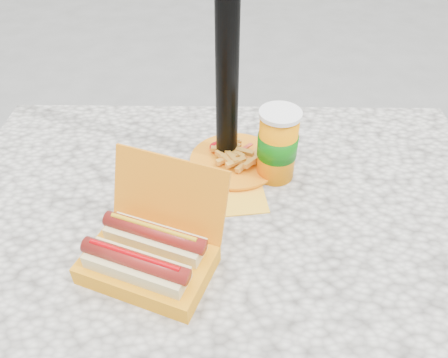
{
  "coord_description": "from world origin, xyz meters",
  "views": [
    {
      "loc": [
        0.01,
        -0.68,
        1.4
      ],
      "look_at": [
        -0.0,
        0.02,
        0.8
      ],
      "focal_mm": 35.0,
      "sensor_mm": 36.0,
      "label": 1
    }
  ],
  "objects_px": {
    "umbrella_pole": "(227,13)",
    "hotdog_box": "(149,254)",
    "fries_plate": "(234,161)",
    "soda_cup": "(277,145)"
  },
  "relations": [
    {
      "from": "hotdog_box",
      "to": "fries_plate",
      "type": "xyz_separation_m",
      "value": [
        0.15,
        0.31,
        -0.03
      ]
    },
    {
      "from": "hotdog_box",
      "to": "umbrella_pole",
      "type": "bearing_deg",
      "value": 88.23
    },
    {
      "from": "umbrella_pole",
      "to": "fries_plate",
      "type": "relative_size",
      "value": 7.42
    },
    {
      "from": "hotdog_box",
      "to": "soda_cup",
      "type": "relative_size",
      "value": 1.65
    },
    {
      "from": "umbrella_pole",
      "to": "hotdog_box",
      "type": "bearing_deg",
      "value": -112.23
    },
    {
      "from": "umbrella_pole",
      "to": "hotdog_box",
      "type": "height_order",
      "value": "umbrella_pole"
    },
    {
      "from": "umbrella_pole",
      "to": "hotdog_box",
      "type": "xyz_separation_m",
      "value": [
        -0.14,
        -0.33,
        -0.31
      ]
    },
    {
      "from": "fries_plate",
      "to": "soda_cup",
      "type": "bearing_deg",
      "value": -19.55
    },
    {
      "from": "umbrella_pole",
      "to": "soda_cup",
      "type": "height_order",
      "value": "umbrella_pole"
    },
    {
      "from": "fries_plate",
      "to": "soda_cup",
      "type": "height_order",
      "value": "soda_cup"
    }
  ]
}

